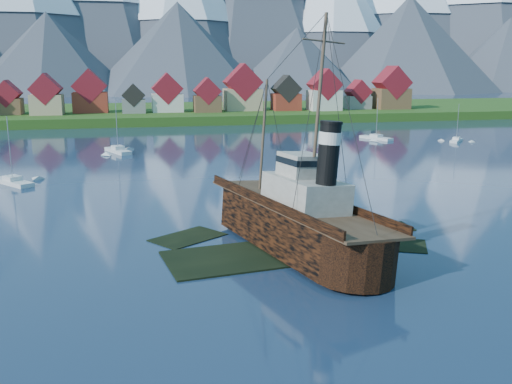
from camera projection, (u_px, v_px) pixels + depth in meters
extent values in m
plane|color=#192C46|center=(277.00, 249.00, 61.45)|extent=(1400.00, 1400.00, 0.00)
cube|color=black|center=(253.00, 259.00, 59.00)|extent=(19.08, 11.42, 1.00)
cube|color=black|center=(318.00, 238.00, 66.59)|extent=(15.15, 9.76, 1.00)
cube|color=black|center=(275.00, 227.00, 70.52)|extent=(11.45, 9.06, 1.00)
cube|color=black|center=(384.00, 248.00, 63.06)|extent=(10.27, 8.34, 1.00)
cube|color=black|center=(188.00, 241.00, 65.41)|extent=(9.42, 8.68, 1.00)
cube|color=black|center=(386.00, 231.00, 69.39)|extent=(6.00, 4.00, 1.00)
cube|color=#214413|center=(171.00, 116.00, 223.71)|extent=(600.00, 80.00, 3.20)
cube|color=#3F3D38|center=(178.00, 126.00, 187.44)|extent=(600.00, 2.50, 2.00)
cube|color=brown|center=(8.00, 106.00, 194.72)|extent=(9.00, 8.00, 5.50)
cube|color=maroon|center=(7.00, 94.00, 193.77)|extent=(9.16, 8.16, 9.16)
cube|color=tan|center=(47.00, 105.00, 194.39)|extent=(10.50, 9.00, 6.80)
cube|color=maroon|center=(46.00, 89.00, 193.24)|extent=(10.69, 9.18, 10.69)
cube|color=maroon|center=(91.00, 102.00, 202.95)|extent=(12.00, 8.50, 7.20)
cube|color=maroon|center=(90.00, 86.00, 201.71)|extent=(12.22, 8.67, 12.22)
cube|color=slate|center=(134.00, 106.00, 201.53)|extent=(8.00, 7.00, 4.80)
cube|color=black|center=(133.00, 95.00, 200.70)|extent=(8.15, 7.14, 8.15)
cube|color=beige|center=(167.00, 103.00, 206.69)|extent=(11.00, 9.50, 6.40)
cube|color=maroon|center=(167.00, 88.00, 205.57)|extent=(11.20, 9.69, 11.20)
cube|color=brown|center=(207.00, 104.00, 205.81)|extent=(9.50, 8.00, 5.80)
cube|color=maroon|center=(207.00, 91.00, 204.82)|extent=(9.67, 8.16, 9.67)
cube|color=tan|center=(243.00, 100.00, 213.23)|extent=(13.50, 10.00, 8.00)
cube|color=maroon|center=(243.00, 82.00, 211.84)|extent=(13.75, 10.20, 13.75)
cube|color=maroon|center=(286.00, 102.00, 213.85)|extent=(10.00, 8.50, 6.20)
cube|color=black|center=(286.00, 89.00, 212.79)|extent=(10.18, 8.67, 10.18)
cube|color=beige|center=(324.00, 100.00, 213.73)|extent=(11.50, 9.00, 7.50)
cube|color=maroon|center=(324.00, 84.00, 212.47)|extent=(11.71, 9.18, 11.71)
cube|color=slate|center=(357.00, 102.00, 220.90)|extent=(9.00, 7.50, 5.00)
cube|color=maroon|center=(358.00, 92.00, 220.01)|extent=(9.16, 7.65, 9.16)
cube|color=brown|center=(391.00, 99.00, 221.37)|extent=(12.50, 10.00, 7.80)
cube|color=maroon|center=(392.00, 82.00, 220.04)|extent=(12.73, 10.20, 12.73)
cone|color=#2D333D|center=(179.00, 6.00, 500.97)|extent=(170.00, 170.00, 145.00)
cone|color=#2D333D|center=(334.00, 20.00, 522.40)|extent=(150.00, 150.00, 125.00)
cone|color=#2D333D|center=(401.00, 0.00, 562.63)|extent=(200.00, 200.00, 170.00)
cone|color=#2D333D|center=(49.00, 55.00, 398.17)|extent=(120.00, 120.00, 58.00)
cone|color=#2D333D|center=(179.00, 49.00, 411.06)|extent=(136.00, 136.00, 66.00)
cone|color=#2D333D|center=(297.00, 61.00, 435.12)|extent=(110.00, 110.00, 50.00)
cone|color=#2D333D|center=(408.00, 45.00, 448.08)|extent=(150.00, 150.00, 75.00)
cone|color=#2D333D|center=(508.00, 55.00, 469.17)|extent=(124.00, 124.00, 60.00)
cube|color=black|center=(293.00, 227.00, 60.96)|extent=(7.53, 21.67, 4.52)
cone|color=black|center=(264.00, 198.00, 74.38)|extent=(7.53, 7.53, 7.53)
cylinder|color=black|center=(326.00, 260.00, 50.62)|extent=(7.53, 7.53, 4.52)
cube|color=#4C3826|center=(293.00, 206.00, 60.45)|extent=(7.37, 28.60, 0.27)
cube|color=black|center=(260.00, 203.00, 59.60)|extent=(0.22, 27.69, 0.97)
cube|color=black|center=(326.00, 199.00, 61.09)|extent=(0.22, 27.69, 0.97)
cube|color=#ADA89E|center=(298.00, 194.00, 58.56)|extent=(5.59, 9.14, 3.23)
cube|color=#ADA89E|center=(296.00, 165.00, 58.99)|extent=(3.87, 4.30, 2.37)
cylinder|color=black|center=(309.00, 155.00, 54.18)|extent=(2.04, 2.04, 6.02)
cylinder|color=silver|center=(310.00, 139.00, 53.85)|extent=(2.15, 2.15, 1.18)
cylinder|color=#473828|center=(274.00, 135.00, 67.24)|extent=(0.30, 0.30, 12.90)
cylinder|color=#473828|center=(303.00, 86.00, 55.17)|extent=(0.34, 0.34, 13.98)
cube|color=silver|center=(13.00, 184.00, 94.89)|extent=(7.83, 9.07, 1.22)
cube|color=silver|center=(12.00, 178.00, 94.69)|extent=(3.33, 3.43, 0.71)
cylinder|color=gray|center=(10.00, 149.00, 93.62)|extent=(0.14, 0.14, 10.54)
cube|color=silver|center=(118.00, 152.00, 129.54)|extent=(6.32, 10.27, 1.35)
cube|color=silver|center=(118.00, 147.00, 129.31)|extent=(3.16, 3.48, 0.79)
cylinder|color=gray|center=(117.00, 123.00, 128.13)|extent=(0.16, 0.16, 11.67)
cube|color=silver|center=(456.00, 141.00, 148.12)|extent=(6.42, 6.73, 1.05)
cube|color=silver|center=(456.00, 138.00, 147.94)|extent=(2.62, 2.64, 0.61)
cylinder|color=gray|center=(458.00, 122.00, 147.03)|extent=(0.12, 0.12, 9.11)
cube|color=silver|center=(376.00, 139.00, 153.03)|extent=(6.42, 10.01, 1.19)
cube|color=silver|center=(376.00, 135.00, 152.83)|extent=(3.14, 3.43, 0.69)
cylinder|color=gray|center=(377.00, 118.00, 151.79)|extent=(0.14, 0.14, 10.29)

